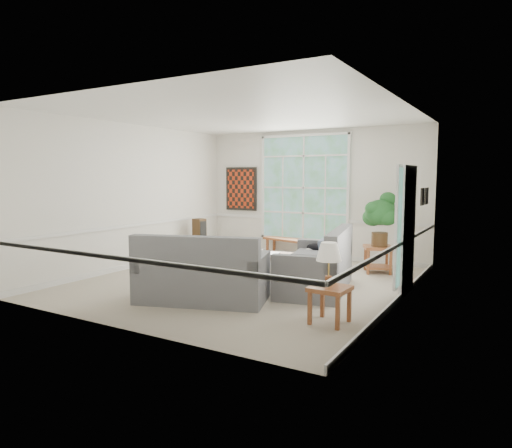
# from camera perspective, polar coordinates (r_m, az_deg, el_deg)

# --- Properties ---
(floor) EXTENTS (5.50, 6.00, 0.01)m
(floor) POSITION_cam_1_polar(r_m,az_deg,el_deg) (8.41, -1.29, -7.25)
(floor) COLOR #ADA18E
(floor) RESTS_ON ground
(ceiling) EXTENTS (5.50, 6.00, 0.02)m
(ceiling) POSITION_cam_1_polar(r_m,az_deg,el_deg) (8.26, -1.34, 13.49)
(ceiling) COLOR white
(ceiling) RESTS_ON ground
(wall_back) EXTENTS (5.50, 0.02, 3.00)m
(wall_back) POSITION_cam_1_polar(r_m,az_deg,el_deg) (10.86, 7.02, 3.72)
(wall_back) COLOR white
(wall_back) RESTS_ON ground
(wall_front) EXTENTS (5.50, 0.02, 3.00)m
(wall_front) POSITION_cam_1_polar(r_m,az_deg,el_deg) (5.86, -16.86, 1.62)
(wall_front) COLOR white
(wall_front) RESTS_ON ground
(wall_left) EXTENTS (0.02, 6.00, 3.00)m
(wall_left) POSITION_cam_1_polar(r_m,az_deg,el_deg) (9.92, -15.00, 3.35)
(wall_left) COLOR white
(wall_left) RESTS_ON ground
(wall_right) EXTENTS (0.02, 6.00, 3.00)m
(wall_right) POSITION_cam_1_polar(r_m,az_deg,el_deg) (7.15, 17.82, 2.33)
(wall_right) COLOR white
(wall_right) RESTS_ON ground
(window_back) EXTENTS (2.30, 0.08, 2.40)m
(window_back) POSITION_cam_1_polar(r_m,az_deg,el_deg) (10.90, 5.98, 4.53)
(window_back) COLOR white
(window_back) RESTS_ON wall_back
(entry_door) EXTENTS (0.08, 0.90, 2.10)m
(entry_door) POSITION_cam_1_polar(r_m,az_deg,el_deg) (7.79, 18.39, -0.74)
(entry_door) COLOR white
(entry_door) RESTS_ON floor
(door_sidelight) EXTENTS (0.08, 0.26, 1.90)m
(door_sidelight) POSITION_cam_1_polar(r_m,az_deg,el_deg) (7.16, 17.37, -0.46)
(door_sidelight) COLOR white
(door_sidelight) RESTS_ON wall_right
(wall_art) EXTENTS (0.90, 0.06, 1.10)m
(wall_art) POSITION_cam_1_polar(r_m,az_deg,el_deg) (11.73, -1.88, 4.41)
(wall_art) COLOR #641F0E
(wall_art) RESTS_ON wall_back
(wall_frame_near) EXTENTS (0.04, 0.26, 0.32)m
(wall_frame_near) POSITION_cam_1_polar(r_m,az_deg,el_deg) (8.87, 20.04, 3.23)
(wall_frame_near) COLOR black
(wall_frame_near) RESTS_ON wall_right
(wall_frame_far) EXTENTS (0.04, 0.26, 0.32)m
(wall_frame_far) POSITION_cam_1_polar(r_m,az_deg,el_deg) (9.27, 20.48, 3.31)
(wall_frame_far) COLOR black
(wall_frame_far) RESTS_ON wall_right
(loveseat_right) EXTENTS (1.39, 2.11, 1.05)m
(loveseat_right) POSITION_cam_1_polar(r_m,az_deg,el_deg) (7.79, 7.44, -4.38)
(loveseat_right) COLOR slate
(loveseat_right) RESTS_ON floor
(loveseat_front) EXTENTS (2.17, 1.58, 1.06)m
(loveseat_front) POSITION_cam_1_polar(r_m,az_deg,el_deg) (7.13, -6.65, -5.33)
(loveseat_front) COLOR slate
(loveseat_front) RESTS_ON floor
(coffee_table) EXTENTS (1.29, 0.82, 0.45)m
(coffee_table) POSITION_cam_1_polar(r_m,az_deg,el_deg) (8.82, 0.29, -5.09)
(coffee_table) COLOR brown
(coffee_table) RESTS_ON floor
(pewter_bowl) EXTENTS (0.37, 0.37, 0.08)m
(pewter_bowl) POSITION_cam_1_polar(r_m,az_deg,el_deg) (8.86, 0.01, -3.30)
(pewter_bowl) COLOR gray
(pewter_bowl) RESTS_ON coffee_table
(window_bench) EXTENTS (1.90, 0.79, 0.44)m
(window_bench) POSITION_cam_1_polar(r_m,az_deg,el_deg) (10.76, 5.14, -3.15)
(window_bench) COLOR brown
(window_bench) RESTS_ON floor
(end_table) EXTENTS (0.71, 0.71, 0.54)m
(end_table) POSITION_cam_1_polar(r_m,az_deg,el_deg) (9.45, 14.98, -4.28)
(end_table) COLOR brown
(end_table) RESTS_ON floor
(houseplant) EXTENTS (0.90, 0.90, 1.10)m
(houseplant) POSITION_cam_1_polar(r_m,az_deg,el_deg) (9.33, 15.24, 0.64)
(houseplant) COLOR #205924
(houseplant) RESTS_ON end_table
(side_table) EXTENTS (0.51, 0.51, 0.49)m
(side_table) POSITION_cam_1_polar(r_m,az_deg,el_deg) (6.13, 9.21, -9.94)
(side_table) COLOR brown
(side_table) RESTS_ON floor
(table_lamp) EXTENTS (0.35, 0.35, 0.57)m
(table_lamp) POSITION_cam_1_polar(r_m,az_deg,el_deg) (6.04, 9.07, -4.98)
(table_lamp) COLOR white
(table_lamp) RESTS_ON side_table
(pet_bed) EXTENTS (0.57, 0.57, 0.14)m
(pet_bed) POSITION_cam_1_polar(r_m,az_deg,el_deg) (10.73, -2.68, -3.96)
(pet_bed) COLOR gray
(pet_bed) RESTS_ON floor
(floor_speaker) EXTENTS (0.32, 0.28, 0.90)m
(floor_speaker) POSITION_cam_1_polar(r_m,az_deg,el_deg) (11.10, -7.08, -1.66)
(floor_speaker) COLOR #422C16
(floor_speaker) RESTS_ON floor
(cat) EXTENTS (0.38, 0.27, 0.18)m
(cat) POSITION_cam_1_polar(r_m,az_deg,el_deg) (8.46, 7.57, -2.87)
(cat) COLOR black
(cat) RESTS_ON loveseat_right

